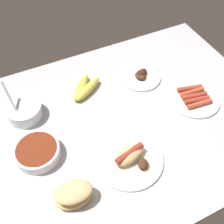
# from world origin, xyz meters

# --- Properties ---
(ground_plane) EXTENTS (1.20, 0.90, 0.03)m
(ground_plane) POSITION_xyz_m (0.00, 0.00, -0.01)
(ground_plane) COLOR #B2B2B7
(banana_bunch) EXTENTS (0.16, 0.15, 0.04)m
(banana_bunch) POSITION_xyz_m (0.09, -0.21, 0.02)
(banana_bunch) COLOR #E5D14C
(banana_bunch) RESTS_ON ground_plane
(plate_hotdog_assembled) EXTENTS (0.24, 0.24, 0.06)m
(plate_hotdog_assembled) POSITION_xyz_m (0.08, 0.17, 0.02)
(plate_hotdog_assembled) COLOR white
(plate_hotdog_assembled) RESTS_ON ground_plane
(plate_sausages) EXTENTS (0.22, 0.22, 0.03)m
(plate_sausages) POSITION_xyz_m (-0.30, 0.03, 0.01)
(plate_sausages) COLOR white
(plate_sausages) RESTS_ON ground_plane
(bowl_chili) EXTENTS (0.16, 0.16, 0.05)m
(bowl_chili) POSITION_xyz_m (0.36, 0.01, 0.03)
(bowl_chili) COLOR white
(bowl_chili) RESTS_ON ground_plane
(plate_grilled_meat) EXTENTS (0.18, 0.18, 0.04)m
(plate_grilled_meat) POSITION_xyz_m (-0.16, -0.18, 0.01)
(plate_grilled_meat) COLOR white
(plate_grilled_meat) RESTS_ON ground_plane
(bowl_coleslaw) EXTENTS (0.14, 0.14, 0.15)m
(bowl_coleslaw) POSITION_xyz_m (0.36, -0.19, 0.03)
(bowl_coleslaw) COLOR silver
(bowl_coleslaw) RESTS_ON ground_plane
(bread_stack) EXTENTS (0.13, 0.10, 0.07)m
(bread_stack) POSITION_xyz_m (0.30, 0.22, 0.04)
(bread_stack) COLOR tan
(bread_stack) RESTS_ON ground_plane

